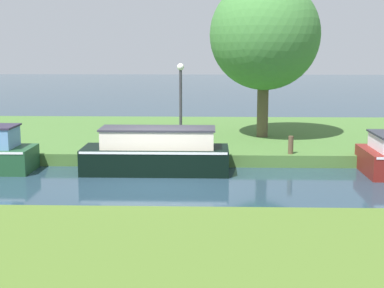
{
  "coord_description": "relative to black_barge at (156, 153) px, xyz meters",
  "views": [
    {
      "loc": [
        1.62,
        -16.34,
        3.93
      ],
      "look_at": [
        1.05,
        1.2,
        0.9
      ],
      "focal_mm": 54.33,
      "sensor_mm": 36.0,
      "label": 1
    }
  ],
  "objects": [
    {
      "name": "willow_tree_left",
      "position": [
        3.67,
        4.49,
        3.63
      ],
      "size": [
        4.1,
        4.54,
        5.93
      ],
      "color": "brown",
      "rests_on": "riverbank_far"
    },
    {
      "name": "mooring_post_far",
      "position": [
        -4.9,
        1.12,
        0.03
      ],
      "size": [
        0.13,
        0.13,
        0.5
      ],
      "primitive_type": "cylinder",
      "color": "#45312C",
      "rests_on": "riverbank_far"
    },
    {
      "name": "lamp_post",
      "position": [
        0.63,
        2.55,
        1.59
      ],
      "size": [
        0.24,
        0.24,
        2.87
      ],
      "color": "#333338",
      "rests_on": "riverbank_far"
    },
    {
      "name": "ground_plane",
      "position": [
        0.06,
        -1.2,
        -0.62
      ],
      "size": [
        120.0,
        120.0,
        0.0
      ],
      "primitive_type": "plane",
      "color": "#223948"
    },
    {
      "name": "mooring_post_near",
      "position": [
        4.28,
        1.12,
        0.07
      ],
      "size": [
        0.17,
        0.17,
        0.59
      ],
      "primitive_type": "cylinder",
      "color": "brown",
      "rests_on": "riverbank_far"
    },
    {
      "name": "riverbank_far",
      "position": [
        0.06,
        5.8,
        -0.42
      ],
      "size": [
        72.0,
        10.0,
        0.4
      ],
      "primitive_type": "cube",
      "color": "#456D30",
      "rests_on": "ground_plane"
    },
    {
      "name": "black_barge",
      "position": [
        0.0,
        0.0,
        0.0
      ],
      "size": [
        4.49,
        1.6,
        1.41
      ],
      "color": "black",
      "rests_on": "ground_plane"
    }
  ]
}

